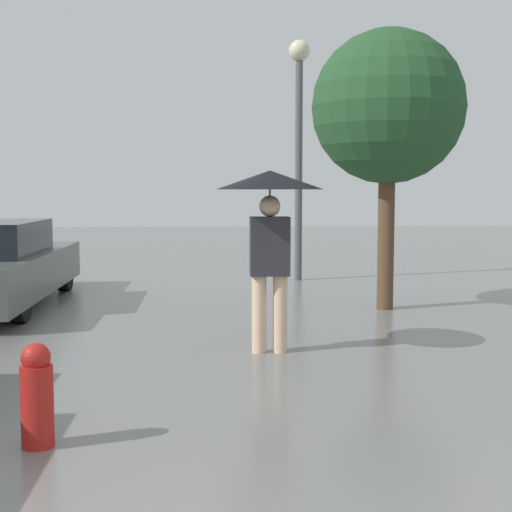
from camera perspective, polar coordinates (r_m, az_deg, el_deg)
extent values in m
cylinder|color=beige|center=(7.16, 0.25, -4.68)|extent=(0.15, 0.15, 0.78)
cylinder|color=beige|center=(7.18, 1.94, -4.65)|extent=(0.15, 0.15, 0.78)
cube|color=#2D2D33|center=(7.09, 1.11, 0.79)|extent=(0.39, 0.23, 0.59)
sphere|color=beige|center=(7.07, 1.11, 4.01)|extent=(0.21, 0.21, 0.21)
cylinder|color=#515456|center=(7.07, 1.11, 2.83)|extent=(0.02, 0.02, 0.62)
cone|color=black|center=(7.06, 1.12, 6.11)|extent=(1.07, 1.07, 0.19)
cylinder|color=black|center=(11.97, -15.05, -1.24)|extent=(0.18, 0.61, 0.61)
cylinder|color=black|center=(9.24, -18.39, -3.21)|extent=(0.18, 0.61, 0.61)
cylinder|color=brown|center=(9.87, 10.36, 2.06)|extent=(0.22, 0.22, 2.18)
sphere|color=#234C28|center=(9.92, 10.52, 11.66)|extent=(2.06, 2.06, 2.06)
cylinder|color=#515456|center=(12.90, 3.43, 6.87)|extent=(0.13, 0.13, 3.98)
sphere|color=beige|center=(13.13, 3.49, 16.08)|extent=(0.38, 0.38, 0.38)
cylinder|color=#B21E19|center=(4.82, -17.10, -11.42)|extent=(0.21, 0.21, 0.53)
sphere|color=#B21E19|center=(4.74, -17.21, -7.76)|extent=(0.19, 0.19, 0.19)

